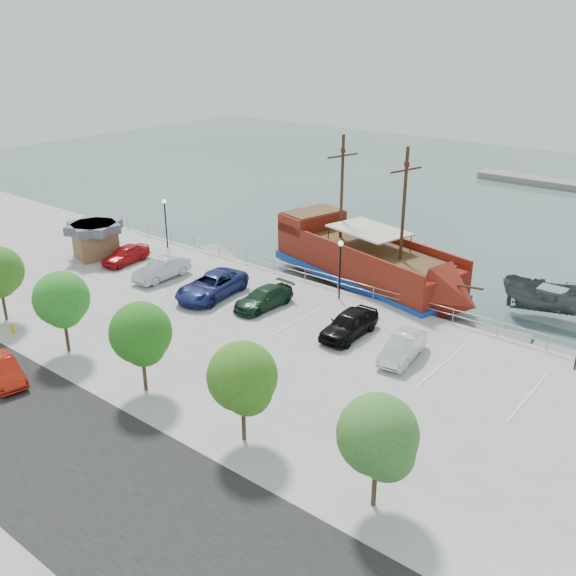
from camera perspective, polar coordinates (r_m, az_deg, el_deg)
The scene contains 23 objects.
ground at distance 41.04m, azimuth -0.66°, elevation -5.04°, with size 160.00×160.00×0.00m, color #38544F.
street at distance 31.66m, azimuth -19.89°, elevation -13.55°, with size 100.00×8.00×0.04m, color black.
sidewalk at distance 34.41m, azimuth -11.42°, elevation -9.43°, with size 100.00×4.00×0.05m, color #9F9F9F.
seawall_railing at distance 46.14m, azimuth 5.48°, elevation 0.15°, with size 50.00×0.06×1.00m.
pirate_ship at distance 48.62m, azimuth 8.02°, elevation 1.78°, with size 19.09×9.31×11.82m.
patrol_boat at distance 47.59m, azimuth 22.32°, elevation -1.12°, with size 2.49×6.63×2.57m, color #454A4D.
dock_west at distance 55.99m, azimuth -5.91°, elevation 2.72°, with size 6.45×1.84×0.37m, color gray.
dock_mid at distance 43.97m, azimuth 16.70°, elevation -3.83°, with size 6.34×1.81×0.36m, color slate.
shed at distance 55.39m, azimuth -16.77°, elevation 4.21°, with size 4.44×4.44×2.87m.
street_sedan at distance 38.01m, azimuth -24.06°, elevation -6.70°, with size 1.42×4.07×1.34m, color #AF1C0C.
fire_hydrant at distance 43.56m, azimuth -23.30°, elevation -3.27°, with size 0.25×0.25×0.72m.
lamp_post_left at distance 55.83m, azimuth -10.86°, elevation 6.42°, with size 0.36×0.36×4.28m.
lamp_post_mid at distance 44.26m, azimuth 4.66°, elevation 2.55°, with size 0.36×0.36×4.28m.
tree_c at distance 38.73m, azimuth -19.45°, elevation -1.12°, with size 3.30×3.20×5.00m.
tree_d at distance 33.39m, azimuth -12.90°, elevation -4.15°, with size 3.30×3.20×5.00m.
tree_e at distance 28.78m, azimuth -3.97°, elevation -8.16°, with size 3.30×3.20×5.00m.
tree_f at distance 25.28m, azimuth 8.16°, elevation -13.14°, with size 3.30×3.20×5.00m.
parked_car_a at distance 53.44m, azimuth -14.24°, elevation 2.92°, with size 1.72×4.28×1.46m, color #B41215.
parked_car_b at distance 49.43m, azimuth -11.17°, elevation 1.66°, with size 1.63×4.69×1.54m, color #ACB1B9.
parked_car_c at distance 45.62m, azimuth -6.82°, elevation 0.23°, with size 2.75×5.97×1.66m, color navy.
parked_car_d at distance 43.63m, azimuth -2.18°, elevation -0.88°, with size 1.90×4.68×1.36m, color #14321C.
parked_car_e at distance 39.77m, azimuth 5.46°, elevation -3.17°, with size 1.92×4.77×1.63m, color black.
parked_car_f at distance 37.60m, azimuth 10.16°, elevation -5.20°, with size 1.51×4.32×1.42m, color silver.
Camera 1 is at (23.15, -28.14, 17.88)m, focal length 40.00 mm.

